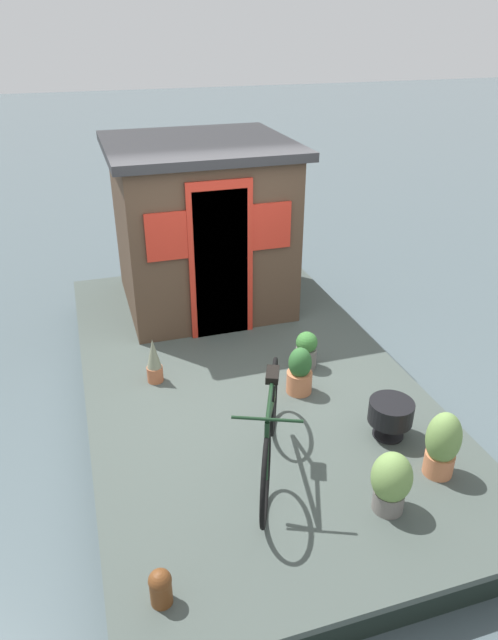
{
  "coord_description": "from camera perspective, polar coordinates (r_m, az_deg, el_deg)",
  "views": [
    {
      "loc": [
        -4.85,
        1.44,
        3.65
      ],
      "look_at": [
        -0.2,
        0.0,
        1.07
      ],
      "focal_mm": 32.18,
      "sensor_mm": 36.0,
      "label": 1
    }
  ],
  "objects": [
    {
      "name": "potted_plant_fern",
      "position": [
        5.61,
        5.06,
        -5.14
      ],
      "size": [
        0.25,
        0.25,
        0.49
      ],
      "color": "#C6754C",
      "rests_on": "houseboat_deck"
    },
    {
      "name": "houseboat_cabin",
      "position": [
        7.13,
        -4.74,
        9.39
      ],
      "size": [
        2.04,
        2.14,
        2.02
      ],
      "color": "#4C3828",
      "rests_on": "houseboat_deck"
    },
    {
      "name": "potted_plant_lavender",
      "position": [
        4.88,
        18.68,
        -11.62
      ],
      "size": [
        0.28,
        0.28,
        0.59
      ],
      "color": "#C6754C",
      "rests_on": "houseboat_deck"
    },
    {
      "name": "potted_plant_geranium",
      "position": [
        5.82,
        -9.43,
        -4.09
      ],
      "size": [
        0.16,
        0.16,
        0.49
      ],
      "color": "#B2603D",
      "rests_on": "houseboat_deck"
    },
    {
      "name": "potted_plant_sage",
      "position": [
        6.02,
        5.72,
        -2.96
      ],
      "size": [
        0.23,
        0.23,
        0.41
      ],
      "color": "slate",
      "rests_on": "houseboat_deck"
    },
    {
      "name": "charcoal_grill",
      "position": [
        5.18,
        13.92,
        -8.95
      ],
      "size": [
        0.39,
        0.39,
        0.35
      ],
      "color": "black",
      "rests_on": "houseboat_deck"
    },
    {
      "name": "potted_plant_succulent",
      "position": [
        4.49,
        13.94,
        -15.34
      ],
      "size": [
        0.3,
        0.3,
        0.51
      ],
      "color": "slate",
      "rests_on": "houseboat_deck"
    },
    {
      "name": "bicycle",
      "position": [
        4.63,
        2.11,
        -10.86
      ],
      "size": [
        1.59,
        0.75,
        0.83
      ],
      "color": "black",
      "rests_on": "houseboat_deck"
    },
    {
      "name": "ground_plane",
      "position": [
        6.24,
        -0.55,
        -7.87
      ],
      "size": [
        60.0,
        60.0,
        0.0
      ],
      "primitive_type": "plane",
      "color": "#4C5B60"
    },
    {
      "name": "mooring_bollard",
      "position": [
        3.98,
        -8.79,
        -24.71
      ],
      "size": [
        0.15,
        0.15,
        0.27
      ],
      "color": "brown",
      "rests_on": "houseboat_deck"
    },
    {
      "name": "houseboat_deck",
      "position": [
        6.13,
        -0.56,
        -6.46
      ],
      "size": [
        5.75,
        3.23,
        0.37
      ],
      "color": "#424C47",
      "rests_on": "ground_plane"
    }
  ]
}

